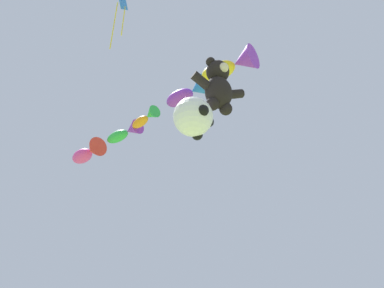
{
  "coord_description": "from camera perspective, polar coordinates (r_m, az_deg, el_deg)",
  "views": [
    {
      "loc": [
        -5.24,
        -3.39,
        1.72
      ],
      "look_at": [
        -0.79,
        3.84,
        6.34
      ],
      "focal_mm": 35.0,
      "sensor_mm": 36.0,
      "label": 1
    }
  ],
  "objects": [
    {
      "name": "fish_kite_violet",
      "position": [
        16.03,
        -0.46,
        7.78
      ],
      "size": [
        1.45,
        2.34,
        0.94
      ],
      "color": "purple"
    },
    {
      "name": "diamond_kite",
      "position": [
        13.49,
        -10.72,
        20.43
      ],
      "size": [
        0.75,
        0.8,
        2.78
      ],
      "color": "blue"
    },
    {
      "name": "fish_kite_tangerine",
      "position": [
        17.44,
        -7.11,
        3.92
      ],
      "size": [
        0.8,
        1.85,
        0.6
      ],
      "color": "orange"
    },
    {
      "name": "fish_kite_magenta",
      "position": [
        20.88,
        -15.57,
        -1.28
      ],
      "size": [
        1.47,
        2.52,
        1.05
      ],
      "color": "#E53F9E"
    },
    {
      "name": "soccer_ball_kite",
      "position": [
        10.15,
        0.23,
        4.14
      ],
      "size": [
        1.2,
        1.19,
        1.1
      ],
      "color": "white"
    },
    {
      "name": "teddy_bear_kite",
      "position": [
        11.3,
        4.05,
        8.84
      ],
      "size": [
        1.86,
        0.82,
        1.89
      ],
      "color": "black"
    },
    {
      "name": "fish_kite_goldfin",
      "position": [
        14.53,
        5.91,
        11.74
      ],
      "size": [
        1.69,
        2.42,
        0.98
      ],
      "color": "yellow"
    },
    {
      "name": "fish_kite_emerald",
      "position": [
        18.97,
        -10.2,
        1.67
      ],
      "size": [
        1.36,
        2.39,
        0.77
      ],
      "color": "green"
    }
  ]
}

